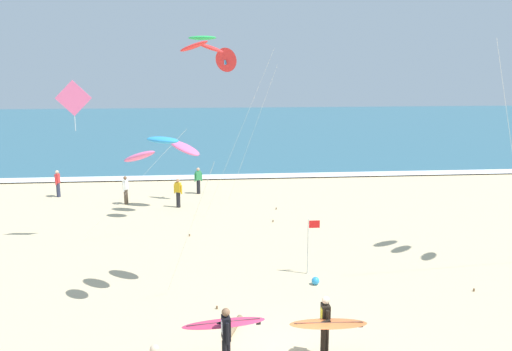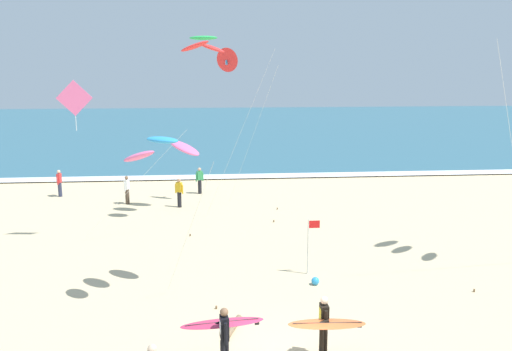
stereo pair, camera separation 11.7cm
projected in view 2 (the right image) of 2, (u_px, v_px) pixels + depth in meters
The scene contains 15 objects.
ocean_water at pixel (227, 127), 65.41m from camera, with size 160.00×60.00×0.08m, color #2D6075.
shoreline_foam at pixel (240, 176), 36.43m from camera, with size 160.00×1.47×0.01m, color white.
surfer_lead at pixel (223, 329), 13.36m from camera, with size 2.20×1.02×1.71m.
surfer_third at pixel (325, 323), 13.68m from camera, with size 2.03×0.94×1.71m.
kite_arc_emerald_near at pixel (204, 44), 25.23m from camera, with size 4.48×3.19×8.94m.
kite_delta_scarlet_mid at pixel (228, 60), 28.07m from camera, with size 3.18×2.07×8.49m.
kite_arc_cobalt_far at pixel (163, 148), 16.96m from camera, with size 2.99×2.84×5.34m.
kite_diamond_rose_high at pixel (77, 102), 22.10m from camera, with size 5.40×0.34×6.97m.
bystander_green_top at pixel (200, 180), 31.70m from camera, with size 0.46×0.29×1.59m.
bystander_red_top at pixel (59, 183), 30.98m from camera, with size 0.23×0.49×1.59m.
bystander_yellow_top at pixel (179, 193), 28.66m from camera, with size 0.46×0.30×1.59m.
bystander_white_top at pixel (127, 190), 29.33m from camera, with size 0.28×0.47×1.59m.
lifeguard_flag at pixel (310, 241), 19.39m from camera, with size 0.44×0.05×2.10m.
beach_ball at pixel (315, 281), 18.63m from camera, with size 0.28×0.28×0.28m, color #2D99DB.
driftwood_log at pixel (232, 328), 15.41m from camera, with size 0.18×0.18×1.36m, color #846B4C.
Camera 2 is at (-1.87, -11.69, 7.58)m, focal length 37.22 mm.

